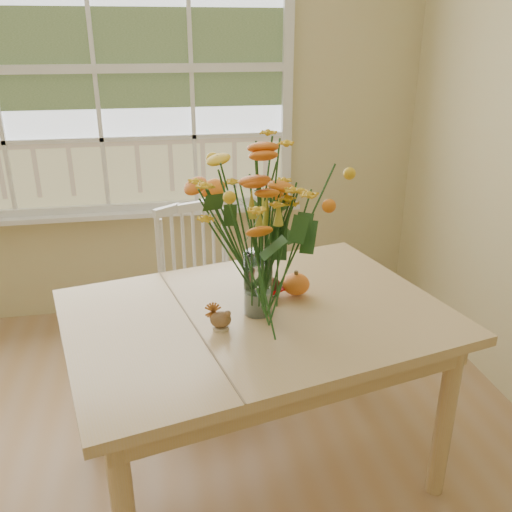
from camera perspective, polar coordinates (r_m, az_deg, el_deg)
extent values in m
cube|color=beige|center=(3.43, -16.24, 15.08)|extent=(4.00, 0.02, 2.70)
cube|color=silver|center=(3.40, -16.64, 18.38)|extent=(2.20, 0.00, 1.60)
cube|color=white|center=(3.50, -15.19, 4.21)|extent=(2.42, 0.12, 0.03)
cube|color=tan|center=(2.08, 0.10, -6.33)|extent=(1.59, 1.29, 0.04)
cube|color=tan|center=(2.12, 0.10, -7.99)|extent=(1.45, 1.15, 0.10)
cylinder|color=tan|center=(2.50, -17.17, -12.14)|extent=(0.07, 0.07, 0.71)
cylinder|color=tan|center=(2.30, 19.26, -15.88)|extent=(0.07, 0.07, 0.71)
cylinder|color=tan|center=(2.84, 8.23, -6.93)|extent=(0.07, 0.07, 0.71)
cube|color=white|center=(2.84, -4.97, -4.99)|extent=(0.54, 0.52, 0.05)
cube|color=white|center=(2.88, -6.54, 0.59)|extent=(0.41, 0.18, 0.48)
cylinder|color=white|center=(2.77, -6.52, -11.20)|extent=(0.03, 0.03, 0.41)
cylinder|color=white|center=(3.02, -8.94, -8.33)|extent=(0.03, 0.03, 0.41)
cylinder|color=white|center=(2.90, -0.52, -9.47)|extent=(0.03, 0.03, 0.41)
cylinder|color=white|center=(3.13, -3.34, -6.88)|extent=(0.03, 0.03, 0.41)
cylinder|color=white|center=(2.01, 0.21, -2.88)|extent=(0.11, 0.11, 0.24)
ellipsoid|color=orange|center=(2.19, 4.22, -3.08)|extent=(0.11, 0.11, 0.09)
cylinder|color=#CCB78C|center=(1.96, -3.72, -7.55)|extent=(0.06, 0.06, 0.01)
ellipsoid|color=brown|center=(1.94, -3.75, -6.68)|extent=(0.08, 0.07, 0.06)
ellipsoid|color=#38160F|center=(2.18, 1.63, -3.30)|extent=(0.08, 0.08, 0.07)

